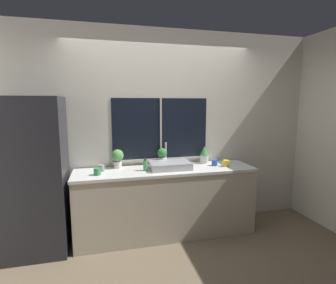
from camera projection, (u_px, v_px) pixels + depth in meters
ground_plane at (171, 244)px, 3.23m from camera, size 14.00×14.00×0.00m
wall_back at (160, 130)px, 3.62m from camera, size 8.00×0.09×2.70m
wall_left at (3, 128)px, 3.94m from camera, size 0.06×7.00×2.70m
wall_right at (265, 123)px, 5.00m from camera, size 0.06×7.00×2.70m
counter at (166, 202)px, 3.43m from camera, size 2.32×0.57×0.88m
refrigerator at (31, 177)px, 2.97m from camera, size 0.75×0.64×1.79m
sink at (170, 165)px, 3.38m from camera, size 0.51×0.42×0.31m
potted_plant_left at (118, 157)px, 3.39m from camera, size 0.16×0.16×0.24m
potted_plant_center at (162, 157)px, 3.54m from camera, size 0.13×0.13×0.24m
potted_plant_right at (204, 155)px, 3.68m from camera, size 0.12×0.12×0.24m
soap_bottle at (145, 165)px, 3.28m from camera, size 0.05×0.05×0.16m
mug_yellow at (226, 163)px, 3.50m from camera, size 0.09×0.09×0.08m
mug_grey at (101, 168)px, 3.24m from camera, size 0.07×0.07×0.08m
mug_green at (97, 172)px, 3.08m from camera, size 0.08×0.08×0.08m
mug_blue at (215, 163)px, 3.54m from camera, size 0.08×0.08×0.08m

